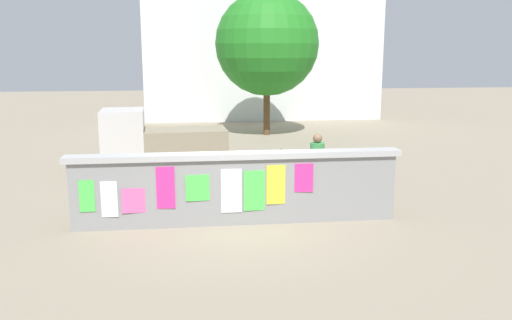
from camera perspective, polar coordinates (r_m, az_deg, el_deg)
The scene contains 8 objects.
ground at distance 19.00m, azimuth -4.17°, elevation 0.86°, with size 60.00×60.00×0.00m, color gray.
poster_wall at distance 11.03m, azimuth -2.10°, elevation -2.91°, with size 6.84×0.42×1.50m.
auto_rickshaw_truck at distance 16.06m, azimuth -10.37°, elevation 1.97°, with size 3.68×1.70×1.85m.
motorcycle at distance 14.65m, azimuth 5.06°, elevation -0.55°, with size 1.90×0.56×0.87m.
bicycle_near at distance 12.21m, azimuth -7.89°, elevation -3.58°, with size 1.70×0.44×0.95m.
person_walking at distance 12.76m, azimuth 6.50°, elevation -0.01°, with size 0.47×0.47×1.62m.
tree_roadside at distance 22.58m, azimuth 1.17°, elevation 12.23°, with size 4.27×4.27×5.92m.
building_background at distance 29.72m, azimuth 0.29°, elevation 12.00°, with size 12.33×5.86×7.43m.
Camera 1 is at (-0.92, -10.64, 3.54)m, focal length 37.65 mm.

